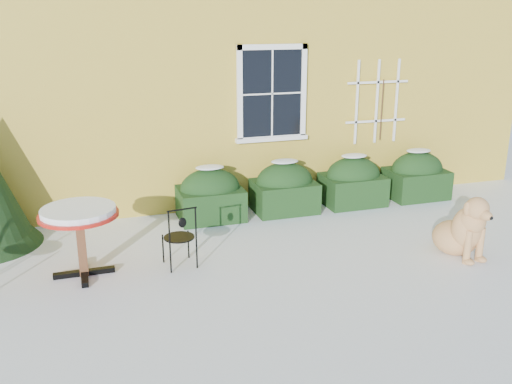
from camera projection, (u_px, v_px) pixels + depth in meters
name	position (u px, v px, depth m)	size (l,w,h in m)	color
ground	(280.00, 281.00, 7.29)	(80.00, 80.00, 0.00)	white
house	(175.00, 16.00, 12.69)	(12.40, 8.40, 6.40)	gold
hedge_row	(319.00, 185.00, 9.96)	(4.95, 0.80, 0.91)	black
bistro_table	(79.00, 219.00, 7.24)	(1.00, 1.00, 0.93)	black
patio_chair_near	(180.00, 236.00, 7.60)	(0.43, 0.43, 0.87)	black
dog	(463.00, 230.00, 7.95)	(0.66, 1.07, 0.95)	tan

